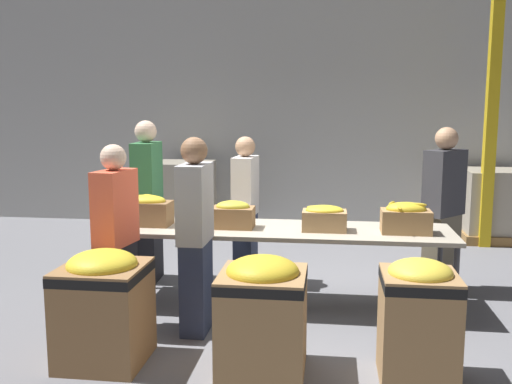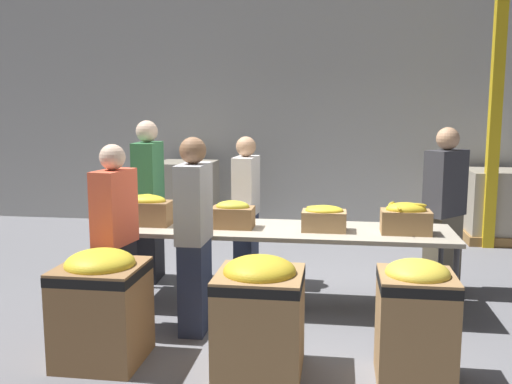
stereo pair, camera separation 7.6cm
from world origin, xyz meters
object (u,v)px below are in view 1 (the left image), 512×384
(sorting_table, at_px, (277,232))
(banana_box_2, at_px, (324,218))
(volunteer_2, at_px, (443,211))
(donation_bin_2, at_px, (418,317))
(support_pillar, at_px, (492,100))
(pallet_stack_1, at_px, (495,206))
(pallet_stack_0, at_px, (184,198))
(volunteer_3, at_px, (196,237))
(banana_box_1, at_px, (233,214))
(banana_box_0, at_px, (146,210))
(volunteer_4, at_px, (245,211))
(banana_box_3, at_px, (406,218))
(volunteer_1, at_px, (148,202))
(donation_bin_1, at_px, (263,311))
(volunteer_0, at_px, (116,240))
(donation_bin_0, at_px, (104,303))

(sorting_table, xyz_separation_m, banana_box_2, (0.45, -0.05, 0.17))
(sorting_table, bearing_deg, volunteer_2, 21.76)
(donation_bin_2, bearing_deg, support_pillar, 70.07)
(pallet_stack_1, bearing_deg, pallet_stack_0, -178.61)
(support_pillar, bearing_deg, sorting_table, -133.68)
(sorting_table, distance_m, volunteer_3, 0.95)
(banana_box_1, xyz_separation_m, donation_bin_2, (1.54, -1.34, -0.43))
(pallet_stack_0, bearing_deg, banana_box_0, -81.93)
(volunteer_4, bearing_deg, banana_box_0, -46.54)
(banana_box_0, bearing_deg, support_pillar, 35.50)
(sorting_table, bearing_deg, banana_box_3, -3.25)
(volunteer_1, height_order, volunteer_4, volunteer_1)
(banana_box_3, bearing_deg, support_pillar, 62.96)
(banana_box_2, bearing_deg, banana_box_1, 179.30)
(banana_box_2, relative_size, volunteer_2, 0.24)
(sorting_table, distance_m, donation_bin_1, 1.41)
(banana_box_3, relative_size, support_pillar, 0.11)
(sorting_table, distance_m, volunteer_1, 1.63)
(banana_box_3, bearing_deg, donation_bin_1, -131.21)
(volunteer_3, height_order, donation_bin_2, volunteer_3)
(volunteer_4, relative_size, pallet_stack_1, 1.58)
(banana_box_2, bearing_deg, support_pillar, 52.17)
(banana_box_2, relative_size, volunteer_3, 0.24)
(banana_box_2, xyz_separation_m, pallet_stack_0, (-2.16, 3.14, -0.36))
(banana_box_0, height_order, volunteer_0, volunteer_0)
(banana_box_1, bearing_deg, pallet_stack_0, 112.53)
(banana_box_1, distance_m, pallet_stack_1, 4.64)
(volunteer_0, xyz_separation_m, pallet_stack_1, (4.15, 4.00, -0.30))
(volunteer_1, xyz_separation_m, donation_bin_2, (2.60, -2.04, -0.41))
(banana_box_0, distance_m, donation_bin_1, 1.94)
(banana_box_3, relative_size, volunteer_0, 0.27)
(donation_bin_1, xyz_separation_m, pallet_stack_0, (-1.74, 4.48, 0.07))
(banana_box_2, xyz_separation_m, volunteer_4, (-0.85, 0.73, -0.10))
(banana_box_1, bearing_deg, volunteer_4, 88.95)
(banana_box_3, xyz_separation_m, pallet_stack_1, (1.69, 3.27, -0.42))
(banana_box_0, distance_m, donation_bin_2, 2.79)
(pallet_stack_0, bearing_deg, volunteer_0, -83.64)
(banana_box_3, bearing_deg, banana_box_2, 178.87)
(volunteer_0, relative_size, volunteer_4, 1.00)
(pallet_stack_0, bearing_deg, sorting_table, -60.97)
(volunteer_3, height_order, pallet_stack_0, volunteer_3)
(donation_bin_2, bearing_deg, banana_box_0, 150.51)
(sorting_table, height_order, support_pillar, support_pillar)
(volunteer_0, height_order, pallet_stack_1, volunteer_0)
(support_pillar, bearing_deg, donation_bin_1, -122.09)
(volunteer_2, bearing_deg, donation_bin_0, -11.37)
(donation_bin_1, height_order, donation_bin_2, donation_bin_2)
(donation_bin_0, bearing_deg, banana_box_0, 94.46)
(donation_bin_1, bearing_deg, volunteer_3, 134.11)
(banana_box_3, relative_size, volunteer_1, 0.25)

